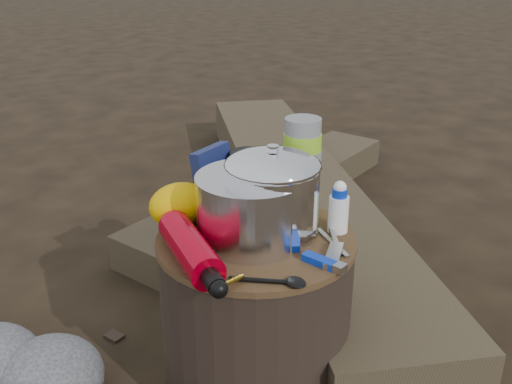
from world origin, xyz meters
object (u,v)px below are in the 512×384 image
log_main (295,194)px  thermos (302,165)px  stump (256,313)px  travel_mug (248,178)px  camping_pot (272,195)px  fuel_bottle (191,249)px

log_main → thermos: size_ratio=10.05×
stump → travel_mug: (0.08, 0.15, 0.25)m
travel_mug → thermos: bearing=-48.7°
camping_pot → thermos: bearing=30.1°
log_main → camping_pot: size_ratio=11.23×
thermos → travel_mug: size_ratio=1.71×
stump → travel_mug: 0.31m
camping_pot → travel_mug: 0.18m
fuel_bottle → thermos: (0.33, 0.08, 0.07)m
log_main → thermos: (-0.45, -0.59, 0.39)m
log_main → camping_pot: (-0.59, -0.67, 0.38)m
log_main → fuel_bottle: 1.08m
camping_pot → stump: bearing=147.7°
stump → camping_pot: camping_pot is taller
log_main → camping_pot: 0.97m
stump → travel_mug: bearing=62.0°
thermos → travel_mug: bearing=131.3°
travel_mug → log_main: bearing=43.3°
thermos → fuel_bottle: bearing=-165.6°
log_main → fuel_bottle: size_ratio=7.77×
thermos → travel_mug: (-0.08, 0.09, -0.04)m
camping_pot → log_main: bearing=48.9°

